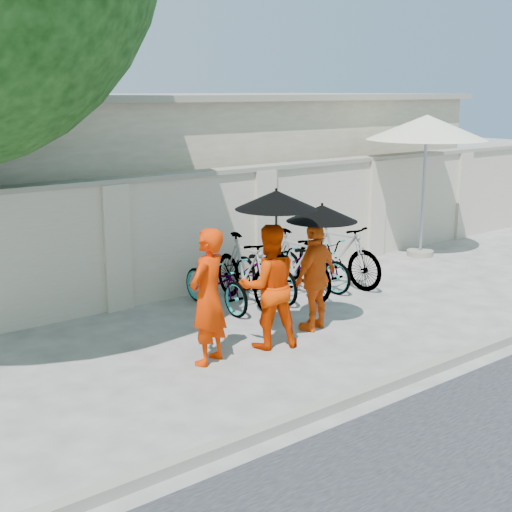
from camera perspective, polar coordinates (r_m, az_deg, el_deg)
ground at (r=9.74m, az=3.05°, el=-7.37°), size 80.00×80.00×0.00m
kerb at (r=8.62m, az=10.74°, el=-9.97°), size 40.00×0.16×0.12m
compound_wall at (r=12.48m, az=-3.29°, el=1.99°), size 20.00×0.30×2.00m
building_behind at (r=16.08m, az=-8.35°, el=6.54°), size 14.00×6.00×3.20m
monk_left at (r=8.98m, az=-3.87°, el=-3.27°), size 0.75×0.64×1.75m
monk_center at (r=9.55m, az=1.04°, el=-2.43°), size 1.00×0.91×1.69m
parasol_center at (r=9.27m, az=1.62°, el=4.51°), size 1.08×1.08×1.19m
monk_right at (r=10.29m, az=4.80°, el=-1.66°), size 0.99×0.59×1.58m
parasol_right at (r=10.05m, az=5.30°, el=3.44°), size 1.01×1.01×0.95m
patio_umbrella at (r=15.08m, az=13.50°, el=9.86°), size 2.89×2.89×2.92m
bike_0 at (r=11.31m, az=-3.22°, el=-2.13°), size 0.59×1.66×0.87m
bike_1 at (r=11.47m, az=-0.79°, el=-1.17°), size 0.78×1.96×1.15m
bike_2 at (r=11.90m, az=0.75°, el=-1.18°), size 0.74×1.81×0.93m
bike_3 at (r=12.06m, az=3.23°, el=-0.59°), size 0.64×1.87×1.10m
bike_4 at (r=12.52m, az=4.52°, el=-0.56°), size 0.77×1.78×0.91m
bike_5 at (r=12.75m, az=6.62°, el=0.18°), size 0.71×1.93×1.14m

